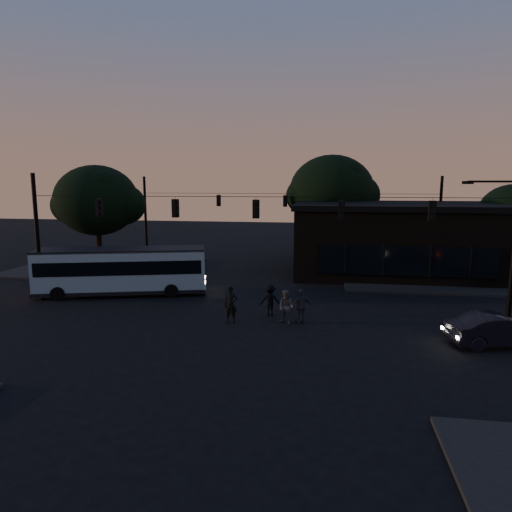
# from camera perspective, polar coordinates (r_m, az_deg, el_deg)

# --- Properties ---
(ground) EXTENTS (120.00, 120.00, 0.00)m
(ground) POSITION_cam_1_polar(r_m,az_deg,el_deg) (21.68, -1.72, -9.53)
(ground) COLOR black
(ground) RESTS_ON ground
(sidewalk_far_right) EXTENTS (14.00, 10.00, 0.15)m
(sidewalk_far_right) POSITION_cam_1_polar(r_m,az_deg,el_deg) (35.76, 22.11, -2.60)
(sidewalk_far_right) COLOR black
(sidewalk_far_right) RESTS_ON ground
(sidewalk_far_left) EXTENTS (14.00, 10.00, 0.15)m
(sidewalk_far_left) POSITION_cam_1_polar(r_m,az_deg,el_deg) (39.18, -18.17, -1.40)
(sidewalk_far_left) COLOR black
(sidewalk_far_left) RESTS_ON ground
(building) EXTENTS (15.40, 10.41, 5.40)m
(building) POSITION_cam_1_polar(r_m,az_deg,el_deg) (36.73, 17.12, 2.13)
(building) COLOR black
(building) RESTS_ON ground
(tree_behind) EXTENTS (7.60, 7.60, 9.43)m
(tree_behind) POSITION_cam_1_polar(r_m,az_deg,el_deg) (42.16, 9.42, 8.01)
(tree_behind) COLOR black
(tree_behind) RESTS_ON ground
(tree_left) EXTENTS (6.40, 6.40, 8.30)m
(tree_left) POSITION_cam_1_polar(r_m,az_deg,el_deg) (37.71, -19.29, 6.56)
(tree_left) COLOR black
(tree_left) RESTS_ON ground
(signal_rig_near) EXTENTS (26.24, 0.30, 7.50)m
(signal_rig_near) POSITION_cam_1_polar(r_m,az_deg,el_deg) (24.60, -0.00, 3.33)
(signal_rig_near) COLOR black
(signal_rig_near) RESTS_ON ground
(signal_rig_far) EXTENTS (26.24, 0.30, 7.50)m
(signal_rig_far) POSITION_cam_1_polar(r_m,az_deg,el_deg) (40.44, 3.65, 5.26)
(signal_rig_far) COLOR black
(signal_rig_far) RESTS_ON ground
(bus) EXTENTS (10.60, 5.10, 2.91)m
(bus) POSITION_cam_1_polar(r_m,az_deg,el_deg) (29.60, -16.40, -1.56)
(bus) COLOR #85A0A9
(bus) RESTS_ON ground
(car) EXTENTS (4.50, 2.43, 1.41)m
(car) POSITION_cam_1_polar(r_m,az_deg,el_deg) (22.33, 28.10, -8.18)
(car) COLOR black
(car) RESTS_ON ground
(pedestrian_a) EXTENTS (0.70, 0.46, 1.89)m
(pedestrian_a) POSITION_cam_1_polar(r_m,az_deg,el_deg) (22.88, -3.20, -6.06)
(pedestrian_a) COLOR black
(pedestrian_a) RESTS_ON ground
(pedestrian_b) EXTENTS (1.02, 0.94, 1.69)m
(pedestrian_b) POSITION_cam_1_polar(r_m,az_deg,el_deg) (22.79, 3.77, -6.38)
(pedestrian_b) COLOR #524F4B
(pedestrian_b) RESTS_ON ground
(pedestrian_c) EXTENTS (1.10, 0.83, 1.73)m
(pedestrian_c) POSITION_cam_1_polar(r_m,az_deg,el_deg) (22.93, 5.69, -6.27)
(pedestrian_c) COLOR #2B2A34
(pedestrian_c) RESTS_ON ground
(pedestrian_d) EXTENTS (1.12, 0.71, 1.66)m
(pedestrian_d) POSITION_cam_1_polar(r_m,az_deg,el_deg) (24.10, 1.79, -5.55)
(pedestrian_d) COLOR black
(pedestrian_d) RESTS_ON ground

